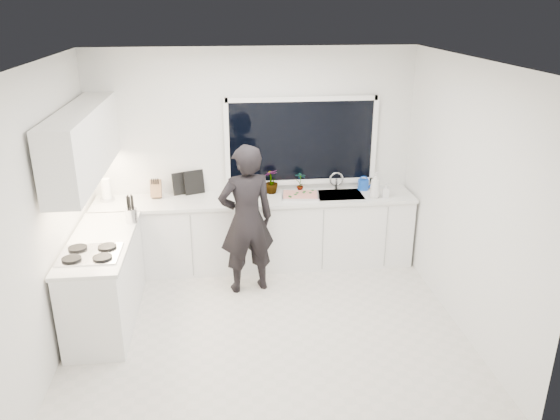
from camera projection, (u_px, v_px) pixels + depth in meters
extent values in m
cube|color=beige|center=(267.00, 327.00, 5.72)|extent=(4.00, 3.50, 0.02)
cube|color=white|center=(254.00, 157.00, 6.87)|extent=(4.00, 0.02, 2.70)
cube|color=white|center=(49.00, 215.00, 5.03)|extent=(0.02, 3.50, 2.70)
cube|color=white|center=(466.00, 198.00, 5.44)|extent=(0.02, 3.50, 2.70)
cube|color=white|center=(264.00, 60.00, 4.75)|extent=(4.00, 3.50, 0.02)
cube|color=black|center=(301.00, 141.00, 6.82)|extent=(1.80, 0.02, 1.00)
cube|color=white|center=(256.00, 233.00, 6.91)|extent=(3.92, 0.58, 0.88)
cube|color=white|center=(105.00, 282.00, 5.72)|extent=(0.58, 1.60, 0.88)
cube|color=silver|center=(256.00, 199.00, 6.73)|extent=(3.94, 0.62, 0.04)
cube|color=silver|center=(100.00, 242.00, 5.55)|extent=(0.62, 1.60, 0.04)
cube|color=white|center=(83.00, 143.00, 5.52)|extent=(0.34, 2.10, 0.70)
cube|color=silver|center=(339.00, 198.00, 6.86)|extent=(0.58, 0.42, 0.14)
cylinder|color=silver|center=(336.00, 181.00, 6.99)|extent=(0.03, 0.03, 0.22)
cube|color=black|center=(90.00, 254.00, 5.21)|extent=(0.56, 0.48, 0.03)
imported|color=black|center=(247.00, 220.00, 6.17)|extent=(0.71, 0.55, 1.75)
cube|color=silver|center=(300.00, 196.00, 6.76)|extent=(0.50, 0.39, 0.03)
cube|color=#B52018|center=(300.00, 194.00, 6.75)|extent=(0.45, 0.35, 0.01)
cylinder|color=blue|center=(363.00, 185.00, 7.00)|extent=(0.15, 0.15, 0.13)
cylinder|color=white|center=(106.00, 190.00, 6.60)|extent=(0.11, 0.11, 0.26)
cube|color=#986046|center=(156.00, 189.00, 6.70)|extent=(0.13, 0.10, 0.22)
cylinder|color=silver|center=(131.00, 215.00, 5.96)|extent=(0.16, 0.16, 0.16)
cube|color=black|center=(181.00, 183.00, 6.81)|extent=(0.21, 0.11, 0.28)
cube|color=black|center=(194.00, 182.00, 6.83)|extent=(0.24, 0.11, 0.30)
imported|color=#26662D|center=(246.00, 183.00, 6.82)|extent=(0.31, 0.33, 0.29)
imported|color=#26662D|center=(271.00, 181.00, 6.85)|extent=(0.23, 0.23, 0.31)
imported|color=#26662D|center=(301.00, 182.00, 6.89)|extent=(0.16, 0.14, 0.27)
imported|color=#D8BF66|center=(375.00, 185.00, 6.69)|extent=(0.17, 0.17, 0.32)
imported|color=#D8BF66|center=(386.00, 190.00, 6.73)|extent=(0.10, 0.10, 0.18)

